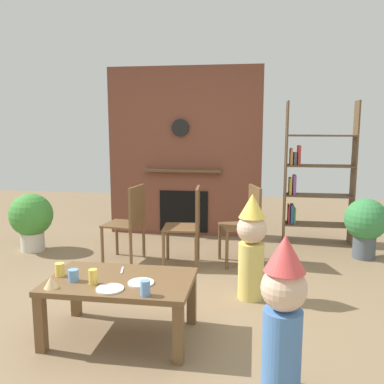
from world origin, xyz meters
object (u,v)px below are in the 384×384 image
object	(u,v)px
paper_cup_near_right	(73,275)
paper_plate_front	(110,289)
potted_plant_short	(31,218)
bookshelf	(313,178)
coffee_table	(121,288)
dining_chair_left	(130,219)
paper_cup_center	(60,270)
paper_cup_far_left	(93,277)
child_with_cone_hat	(283,311)
dining_chair_right	(247,220)
paper_plate_rear	(141,283)
child_in_pink	(251,244)
paper_cup_near_left	(145,288)
dining_chair_middle	(189,222)
birthday_cake_slice	(51,282)
potted_plant_tall	(366,223)

from	to	relation	value
paper_cup_near_right	paper_plate_front	distance (m)	0.34
potted_plant_short	bookshelf	bearing A→B (deg)	14.66
coffee_table	dining_chair_left	world-z (taller)	dining_chair_left
paper_cup_center	paper_cup_far_left	bearing A→B (deg)	-20.46
paper_cup_center	potted_plant_short	distance (m)	2.38
bookshelf	paper_plate_front	world-z (taller)	bookshelf
child_with_cone_hat	dining_chair_right	size ratio (longest dim) A/B	1.08
paper_plate_rear	child_in_pink	xyz separation A→B (m)	(0.78, 0.93, 0.06)
paper_cup_near_left	paper_cup_far_left	xyz separation A→B (m)	(-0.42, 0.14, 0.00)
paper_cup_near_right	dining_chair_middle	xyz separation A→B (m)	(0.58, 1.77, 0.01)
paper_cup_near_left	birthday_cake_slice	distance (m)	0.69
paper_cup_near_right	child_in_pink	size ratio (longest dim) A/B	0.09
paper_cup_far_left	paper_plate_rear	bearing A→B (deg)	9.82
paper_cup_near_left	paper_plate_rear	bearing A→B (deg)	113.33
paper_cup_far_left	potted_plant_tall	world-z (taller)	potted_plant_tall
paper_cup_center	potted_plant_short	xyz separation A→B (m)	(-1.35, 1.96, -0.08)
birthday_cake_slice	dining_chair_right	xyz separation A→B (m)	(1.31, 2.10, 0.01)
paper_plate_front	child_with_cone_hat	world-z (taller)	child_with_cone_hat
coffee_table	child_in_pink	bearing A→B (deg)	42.08
dining_chair_right	potted_plant_tall	size ratio (longest dim) A/B	1.24
coffee_table	dining_chair_right	world-z (taller)	dining_chair_right
bookshelf	birthday_cake_slice	world-z (taller)	bookshelf
birthday_cake_slice	dining_chair_middle	bearing A→B (deg)	70.56
child_with_cone_hat	dining_chair_middle	distance (m)	2.35
paper_cup_center	paper_cup_far_left	distance (m)	0.33
dining_chair_left	dining_chair_right	size ratio (longest dim) A/B	1.00
paper_cup_center	potted_plant_tall	size ratio (longest dim) A/B	0.14
paper_plate_rear	dining_chair_left	distance (m)	1.89
bookshelf	child_with_cone_hat	bearing A→B (deg)	-99.98
child_with_cone_hat	child_in_pink	bearing A→B (deg)	-58.37
dining_chair_middle	paper_cup_center	bearing A→B (deg)	62.10
dining_chair_middle	dining_chair_right	world-z (taller)	same
potted_plant_short	paper_plate_rear	bearing A→B (deg)	-45.21
coffee_table	dining_chair_middle	xyz separation A→B (m)	(0.25, 1.68, 0.13)
bookshelf	paper_plate_rear	world-z (taller)	bookshelf
bookshelf	coffee_table	bearing A→B (deg)	-121.24
paper_cup_near_left	dining_chair_left	distance (m)	2.11
bookshelf	paper_cup_near_left	xyz separation A→B (m)	(-1.48, -3.15, -0.37)
paper_cup_near_right	paper_cup_far_left	size ratio (longest dim) A/B	0.80
paper_cup_near_left	potted_plant_tall	world-z (taller)	potted_plant_tall
bookshelf	paper_plate_front	bearing A→B (deg)	-119.54
paper_cup_near_left	child_with_cone_hat	size ratio (longest dim) A/B	0.11
coffee_table	paper_cup_near_right	distance (m)	0.36
paper_cup_near_right	birthday_cake_slice	size ratio (longest dim) A/B	0.87
potted_plant_short	child_with_cone_hat	bearing A→B (deg)	-39.42
coffee_table	paper_plate_rear	bearing A→B (deg)	-20.76
paper_cup_far_left	dining_chair_left	bearing A→B (deg)	98.98
potted_plant_short	birthday_cake_slice	bearing A→B (deg)	-57.40
bookshelf	birthday_cake_slice	xyz separation A→B (m)	(-2.17, -3.12, -0.38)
paper_cup_far_left	birthday_cake_slice	size ratio (longest dim) A/B	1.09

